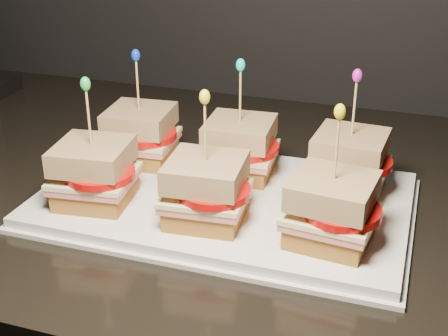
% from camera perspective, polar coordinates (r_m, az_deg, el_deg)
% --- Properties ---
extents(platter, '(0.45, 0.28, 0.02)m').
position_cam_1_polar(platter, '(0.79, 0.00, -3.01)').
color(platter, white).
rests_on(platter, granite_slab).
extents(platter_rim, '(0.47, 0.29, 0.01)m').
position_cam_1_polar(platter_rim, '(0.79, 0.00, -3.39)').
color(platter_rim, white).
rests_on(platter_rim, granite_slab).
extents(sandwich_0_bread_bot, '(0.09, 0.09, 0.02)m').
position_cam_1_polar(sandwich_0_bread_bot, '(0.89, -7.54, 1.49)').
color(sandwich_0_bread_bot, brown).
rests_on(sandwich_0_bread_bot, platter).
extents(sandwich_0_ham, '(0.10, 0.10, 0.01)m').
position_cam_1_polar(sandwich_0_ham, '(0.88, -7.60, 2.42)').
color(sandwich_0_ham, '#CA635F').
rests_on(sandwich_0_ham, sandwich_0_bread_bot).
extents(sandwich_0_cheese, '(0.10, 0.10, 0.01)m').
position_cam_1_polar(sandwich_0_cheese, '(0.88, -7.63, 2.84)').
color(sandwich_0_cheese, beige).
rests_on(sandwich_0_cheese, sandwich_0_ham).
extents(sandwich_0_tomato, '(0.08, 0.08, 0.01)m').
position_cam_1_polar(sandwich_0_tomato, '(0.87, -7.11, 3.06)').
color(sandwich_0_tomato, '#B60C0A').
rests_on(sandwich_0_tomato, sandwich_0_cheese).
extents(sandwich_0_bread_top, '(0.09, 0.09, 0.03)m').
position_cam_1_polar(sandwich_0_bread_top, '(0.87, -7.72, 4.46)').
color(sandwich_0_bread_top, brown).
rests_on(sandwich_0_bread_top, sandwich_0_tomato).
extents(sandwich_0_pick, '(0.00, 0.00, 0.09)m').
position_cam_1_polar(sandwich_0_pick, '(0.85, -7.90, 7.25)').
color(sandwich_0_pick, tan).
rests_on(sandwich_0_pick, sandwich_0_bread_top).
extents(sandwich_0_frill, '(0.01, 0.01, 0.02)m').
position_cam_1_polar(sandwich_0_frill, '(0.84, -8.08, 10.17)').
color(sandwich_0_frill, '#0C2FCF').
rests_on(sandwich_0_frill, sandwich_0_pick).
extents(sandwich_1_bread_bot, '(0.09, 0.09, 0.02)m').
position_cam_1_polar(sandwich_1_bread_bot, '(0.84, 1.42, 0.24)').
color(sandwich_1_bread_bot, brown).
rests_on(sandwich_1_bread_bot, platter).
extents(sandwich_1_ham, '(0.10, 0.09, 0.01)m').
position_cam_1_polar(sandwich_1_ham, '(0.83, 1.43, 1.21)').
color(sandwich_1_ham, '#CA635F').
rests_on(sandwich_1_ham, sandwich_1_bread_bot).
extents(sandwich_1_cheese, '(0.10, 0.10, 0.01)m').
position_cam_1_polar(sandwich_1_cheese, '(0.83, 1.43, 1.65)').
color(sandwich_1_cheese, beige).
rests_on(sandwich_1_cheese, sandwich_1_ham).
extents(sandwich_1_tomato, '(0.08, 0.08, 0.01)m').
position_cam_1_polar(sandwich_1_tomato, '(0.82, 2.12, 1.87)').
color(sandwich_1_tomato, '#B60C0A').
rests_on(sandwich_1_tomato, sandwich_1_cheese).
extents(sandwich_1_bread_top, '(0.09, 0.09, 0.03)m').
position_cam_1_polar(sandwich_1_bread_top, '(0.82, 1.45, 3.36)').
color(sandwich_1_bread_top, brown).
rests_on(sandwich_1_bread_top, sandwich_1_tomato).
extents(sandwich_1_pick, '(0.00, 0.00, 0.09)m').
position_cam_1_polar(sandwich_1_pick, '(0.80, 1.49, 6.31)').
color(sandwich_1_pick, tan).
rests_on(sandwich_1_pick, sandwich_1_bread_top).
extents(sandwich_1_frill, '(0.01, 0.01, 0.02)m').
position_cam_1_polar(sandwich_1_frill, '(0.79, 1.52, 9.40)').
color(sandwich_1_frill, '#0AC3B5').
rests_on(sandwich_1_frill, sandwich_1_pick).
extents(sandwich_2_bread_bot, '(0.09, 0.09, 0.02)m').
position_cam_1_polar(sandwich_2_bread_bot, '(0.81, 11.22, -1.14)').
color(sandwich_2_bread_bot, brown).
rests_on(sandwich_2_bread_bot, platter).
extents(sandwich_2_ham, '(0.10, 0.09, 0.01)m').
position_cam_1_polar(sandwich_2_ham, '(0.81, 11.31, -0.14)').
color(sandwich_2_ham, '#CA635F').
rests_on(sandwich_2_ham, sandwich_2_bread_bot).
extents(sandwich_2_cheese, '(0.10, 0.10, 0.01)m').
position_cam_1_polar(sandwich_2_cheese, '(0.80, 11.35, 0.31)').
color(sandwich_2_cheese, beige).
rests_on(sandwich_2_cheese, sandwich_2_ham).
extents(sandwich_2_tomato, '(0.08, 0.08, 0.01)m').
position_cam_1_polar(sandwich_2_tomato, '(0.79, 12.19, 0.51)').
color(sandwich_2_tomato, '#B60C0A').
rests_on(sandwich_2_tomato, sandwich_2_cheese).
extents(sandwich_2_bread_top, '(0.09, 0.09, 0.03)m').
position_cam_1_polar(sandwich_2_bread_top, '(0.79, 11.51, 2.05)').
color(sandwich_2_bread_top, brown).
rests_on(sandwich_2_bread_top, sandwich_2_tomato).
extents(sandwich_2_pick, '(0.00, 0.00, 0.09)m').
position_cam_1_polar(sandwich_2_pick, '(0.78, 11.79, 5.08)').
color(sandwich_2_pick, tan).
rests_on(sandwich_2_pick, sandwich_2_bread_top).
extents(sandwich_2_frill, '(0.01, 0.01, 0.02)m').
position_cam_1_polar(sandwich_2_frill, '(0.76, 12.09, 8.26)').
color(sandwich_2_frill, '#C518B8').
rests_on(sandwich_2_frill, sandwich_2_pick).
extents(sandwich_3_bread_bot, '(0.09, 0.09, 0.02)m').
position_cam_1_polar(sandwich_3_bread_bot, '(0.78, -11.63, -2.17)').
color(sandwich_3_bread_bot, brown).
rests_on(sandwich_3_bread_bot, platter).
extents(sandwich_3_ham, '(0.10, 0.10, 0.01)m').
position_cam_1_polar(sandwich_3_ham, '(0.78, -11.72, -1.15)').
color(sandwich_3_ham, '#CA635F').
rests_on(sandwich_3_ham, sandwich_3_bread_bot).
extents(sandwich_3_cheese, '(0.10, 0.10, 0.01)m').
position_cam_1_polar(sandwich_3_cheese, '(0.77, -11.77, -0.68)').
color(sandwich_3_cheese, beige).
rests_on(sandwich_3_cheese, sandwich_3_ham).
extents(sandwich_3_tomato, '(0.08, 0.08, 0.01)m').
position_cam_1_polar(sandwich_3_tomato, '(0.76, -11.25, -0.49)').
color(sandwich_3_tomato, '#B60C0A').
rests_on(sandwich_3_tomato, sandwich_3_cheese).
extents(sandwich_3_bread_top, '(0.10, 0.10, 0.03)m').
position_cam_1_polar(sandwich_3_bread_top, '(0.76, -11.94, 1.11)').
color(sandwich_3_bread_top, brown).
rests_on(sandwich_3_bread_top, sandwich_3_tomato).
extents(sandwich_3_pick, '(0.00, 0.00, 0.09)m').
position_cam_1_polar(sandwich_3_pick, '(0.75, -12.25, 4.23)').
color(sandwich_3_pick, tan).
rests_on(sandwich_3_pick, sandwich_3_bread_top).
extents(sandwich_3_frill, '(0.01, 0.01, 0.02)m').
position_cam_1_polar(sandwich_3_frill, '(0.73, -12.57, 7.52)').
color(sandwich_3_frill, green).
rests_on(sandwich_3_frill, sandwich_3_pick).
extents(sandwich_4_bread_bot, '(0.09, 0.09, 0.02)m').
position_cam_1_polar(sandwich_4_bread_bot, '(0.73, -1.64, -3.88)').
color(sandwich_4_bread_bot, brown).
rests_on(sandwich_4_bread_bot, platter).
extents(sandwich_4_ham, '(0.10, 0.10, 0.01)m').
position_cam_1_polar(sandwich_4_ham, '(0.72, -1.65, -2.80)').
color(sandwich_4_ham, '#CA635F').
rests_on(sandwich_4_ham, sandwich_4_bread_bot).
extents(sandwich_4_cheese, '(0.10, 0.10, 0.01)m').
position_cam_1_polar(sandwich_4_cheese, '(0.72, -1.66, -2.30)').
color(sandwich_4_cheese, beige).
rests_on(sandwich_4_cheese, sandwich_4_ham).
extents(sandwich_4_tomato, '(0.08, 0.08, 0.01)m').
position_cam_1_polar(sandwich_4_tomato, '(0.70, -0.92, -2.12)').
color(sandwich_4_tomato, '#B60C0A').
rests_on(sandwich_4_tomato, sandwich_4_cheese).
extents(sandwich_4_bread_top, '(0.09, 0.09, 0.03)m').
position_cam_1_polar(sandwich_4_bread_top, '(0.71, -1.68, -0.39)').
color(sandwich_4_bread_top, brown).
rests_on(sandwich_4_bread_top, sandwich_4_tomato).
extents(sandwich_4_pick, '(0.00, 0.00, 0.09)m').
position_cam_1_polar(sandwich_4_pick, '(0.69, -1.73, 2.96)').
color(sandwich_4_pick, tan).
rests_on(sandwich_4_pick, sandwich_4_bread_top).
extents(sandwich_4_frill, '(0.01, 0.01, 0.02)m').
position_cam_1_polar(sandwich_4_frill, '(0.67, -1.78, 6.52)').
color(sandwich_4_frill, yellow).
rests_on(sandwich_4_frill, sandwich_4_pick).
extents(sandwich_5_bread_bot, '(0.09, 0.09, 0.02)m').
position_cam_1_polar(sandwich_5_bread_bot, '(0.70, 9.66, -5.67)').
color(sandwich_5_bread_bot, brown).
rests_on(sandwich_5_bread_bot, platter).
extents(sandwich_5_ham, '(0.10, 0.10, 0.01)m').
position_cam_1_polar(sandwich_5_ham, '(0.69, 9.75, -4.55)').
color(sandwich_5_ham, '#CA635F').
rests_on(sandwich_5_ham, sandwich_5_bread_bot).
extents(sandwich_5_cheese, '(0.10, 0.10, 0.01)m').
position_cam_1_polar(sandwich_5_cheese, '(0.69, 9.79, -4.04)').
color(sandwich_5_cheese, beige).
rests_on(sandwich_5_cheese, sandwich_5_ham).
extents(sandwich_5_tomato, '(0.08, 0.08, 0.01)m').
position_cam_1_polar(sandwich_5_tomato, '(0.68, 10.75, -3.87)').
color(sandwich_5_tomato, '#B60C0A').
rests_on(sandwich_5_tomato, sandwich_5_cheese).
extents(sandwich_5_bread_top, '(0.09, 0.09, 0.03)m').
position_cam_1_polar(sandwich_5_bread_top, '(0.67, 9.96, -2.07)').
color(sandwich_5_bread_top, brown).
rests_on(sandwich_5_bread_top, sandwich_5_tomato).
extents(sandwich_5_pick, '(0.00, 0.00, 0.09)m').
position_cam_1_polar(sandwich_5_pick, '(0.65, 10.24, 1.39)').
color(sandwich_5_pick, tan).
rests_on(sandwich_5_pick, sandwich_5_bread_top).
extents(sandwich_5_frill, '(0.01, 0.01, 0.02)m').
position_cam_1_polar(sandwich_5_frill, '(0.64, 10.55, 5.09)').
color(sandwich_5_frill, yellow).
rests_on(sandwich_5_frill, sandwich_5_pick).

